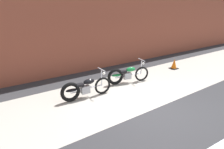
{
  "coord_description": "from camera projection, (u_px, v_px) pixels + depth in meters",
  "views": [
    {
      "loc": [
        -4.31,
        -3.8,
        3.18
      ],
      "look_at": [
        -0.25,
        1.94,
        0.75
      ],
      "focal_mm": 30.63,
      "sensor_mm": 36.0,
      "label": 1
    }
  ],
  "objects": [
    {
      "name": "ground_plane",
      "position": [
        152.0,
        110.0,
        6.32
      ],
      "size": [
        80.0,
        80.0,
        0.0
      ],
      "primitive_type": "plane",
      "color": "#2D2D30"
    },
    {
      "name": "sidewalk_slab",
      "position": [
        120.0,
        92.0,
        7.67
      ],
      "size": [
        36.0,
        3.5,
        0.01
      ],
      "primitive_type": "cube",
      "color": "#9E998E",
      "rests_on": "ground"
    },
    {
      "name": "motorcycle_green",
      "position": [
        126.0,
        75.0,
        8.49
      ],
      "size": [
        1.97,
        0.76,
        1.03
      ],
      "rotation": [
        0.0,
        0.0,
        -0.25
      ],
      "color": "black",
      "rests_on": "ground"
    },
    {
      "name": "brick_building_wall",
      "position": [
        78.0,
        13.0,
        9.37
      ],
      "size": [
        36.0,
        0.5,
        5.93
      ],
      "primitive_type": "cube",
      "color": "brown",
      "rests_on": "ground"
    },
    {
      "name": "traffic_cone",
      "position": [
        174.0,
        64.0,
        10.59
      ],
      "size": [
        0.4,
        0.4,
        0.55
      ],
      "color": "orange",
      "rests_on": "ground"
    },
    {
      "name": "motorcycle_black",
      "position": [
        83.0,
        88.0,
        7.03
      ],
      "size": [
        2.01,
        0.58,
        1.03
      ],
      "rotation": [
        0.0,
        0.0,
        -0.08
      ],
      "color": "black",
      "rests_on": "ground"
    }
  ]
}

